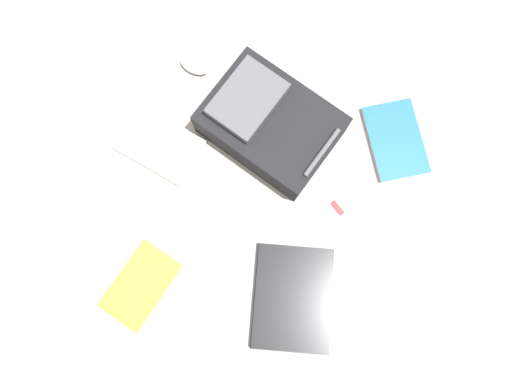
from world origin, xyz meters
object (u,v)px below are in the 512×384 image
(laptop, at_px, (293,298))
(computer_mouse, at_px, (194,65))
(book_manual, at_px, (395,140))
(cable_coil, at_px, (114,204))
(book_comic, at_px, (159,145))
(backpack, at_px, (269,123))
(book_blue, at_px, (141,285))
(usb_stick, at_px, (338,208))

(laptop, relative_size, computer_mouse, 3.51)
(laptop, bearing_deg, book_manual, 160.29)
(book_manual, bearing_deg, cable_coil, -62.31)
(cable_coil, bearing_deg, book_comic, 159.51)
(backpack, xyz_separation_m, computer_mouse, (-0.16, -0.32, -0.06))
(laptop, height_order, computer_mouse, computer_mouse)
(backpack, bearing_deg, book_manual, 99.47)
(book_manual, distance_m, book_blue, 1.00)
(book_manual, xyz_separation_m, usb_stick, (0.28, -0.14, -0.01))
(laptop, distance_m, computer_mouse, 0.88)
(backpack, xyz_separation_m, book_manual, (-0.07, 0.44, -0.06))
(book_blue, xyz_separation_m, computer_mouse, (-0.79, -0.04, 0.01))
(laptop, height_order, cable_coil, laptop)
(book_manual, bearing_deg, computer_mouse, -96.73)
(laptop, xyz_separation_m, cable_coil, (-0.15, -0.66, -0.01))
(laptop, xyz_separation_m, book_manual, (-0.61, 0.22, -0.00))
(backpack, xyz_separation_m, laptop, (0.54, 0.22, -0.06))
(laptop, distance_m, cable_coil, 0.68)
(book_manual, bearing_deg, book_comic, -74.26)
(backpack, distance_m, usb_stick, 0.37)
(book_manual, height_order, cable_coil, book_manual)
(backpack, bearing_deg, computer_mouse, -117.06)
(book_manual, relative_size, cable_coil, 2.28)
(backpack, distance_m, book_manual, 0.45)
(computer_mouse, bearing_deg, book_blue, 15.11)
(book_blue, bearing_deg, backpack, 156.10)
(book_comic, height_order, cable_coil, book_comic)
(backpack, height_order, book_manual, backpack)
(book_manual, bearing_deg, backpack, -80.53)
(usb_stick, bearing_deg, book_blue, -53.96)
(book_blue, height_order, computer_mouse, computer_mouse)
(laptop, relative_size, cable_coil, 2.64)
(backpack, bearing_deg, usb_stick, 54.71)
(book_manual, relative_size, usb_stick, 5.90)
(book_blue, bearing_deg, usb_stick, 126.04)
(usb_stick, bearing_deg, laptop, -13.23)
(book_comic, bearing_deg, computer_mouse, 172.99)
(book_blue, bearing_deg, laptop, 100.08)
(book_blue, relative_size, computer_mouse, 2.80)
(computer_mouse, bearing_deg, laptop, 49.66)
(laptop, distance_m, book_comic, 0.69)
(book_manual, relative_size, book_comic, 1.03)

